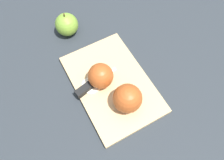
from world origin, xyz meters
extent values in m
plane|color=#282D33|center=(0.00, 0.00, 0.00)|extent=(4.00, 4.00, 0.00)
cube|color=tan|center=(0.00, 0.00, 0.01)|extent=(0.38, 0.29, 0.02)
sphere|color=#AD4C1E|center=(-0.09, 0.01, 0.06)|extent=(0.09, 0.09, 0.09)
cylinder|color=#EFE5C6|center=(-0.09, 0.01, 0.06)|extent=(0.04, 0.07, 0.08)
sphere|color=#AD4C1E|center=(0.02, 0.03, 0.06)|extent=(0.08, 0.08, 0.08)
cylinder|color=#EFE5C6|center=(0.03, 0.03, 0.06)|extent=(0.03, 0.07, 0.08)
cube|color=silver|center=(0.03, 0.00, 0.02)|extent=(0.01, 0.09, 0.00)
cube|color=black|center=(0.03, 0.08, 0.03)|extent=(0.03, 0.07, 0.02)
cylinder|color=#EFE5C6|center=(0.03, 0.06, 0.02)|extent=(0.06, 0.06, 0.01)
sphere|color=olive|center=(0.28, -0.01, 0.04)|extent=(0.08, 0.08, 0.08)
cylinder|color=#4C3319|center=(0.28, -0.01, 0.09)|extent=(0.01, 0.01, 0.01)
camera|label=1|loc=(-0.25, 0.20, 0.65)|focal=35.00mm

